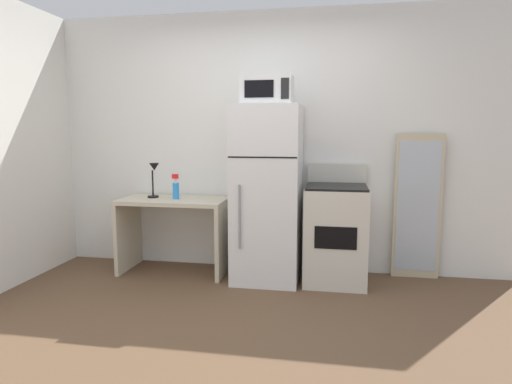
% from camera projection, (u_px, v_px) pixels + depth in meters
% --- Properties ---
extents(ground_plane, '(12.00, 12.00, 0.00)m').
position_uv_depth(ground_plane, '(224.00, 339.00, 3.02)').
color(ground_plane, brown).
extents(wall_back_white, '(5.00, 0.10, 2.60)m').
position_uv_depth(wall_back_white, '(264.00, 143.00, 4.50)').
color(wall_back_white, white).
rests_on(wall_back_white, ground).
extents(desk, '(1.06, 0.56, 0.75)m').
position_uv_depth(desk, '(175.00, 222.00, 4.42)').
color(desk, beige).
rests_on(desk, ground).
extents(desk_lamp, '(0.14, 0.12, 0.35)m').
position_uv_depth(desk_lamp, '(154.00, 174.00, 4.41)').
color(desk_lamp, black).
rests_on(desk_lamp, desk).
extents(spray_bottle, '(0.06, 0.06, 0.25)m').
position_uv_depth(spray_bottle, '(176.00, 189.00, 4.35)').
color(spray_bottle, '#2D8CEA').
rests_on(spray_bottle, desk).
extents(refrigerator, '(0.62, 0.67, 1.66)m').
position_uv_depth(refrigerator, '(267.00, 194.00, 4.16)').
color(refrigerator, white).
rests_on(refrigerator, ground).
extents(microwave, '(0.46, 0.35, 0.26)m').
position_uv_depth(microwave, '(267.00, 90.00, 4.01)').
color(microwave, silver).
rests_on(microwave, refrigerator).
extents(oven_range, '(0.57, 0.61, 1.10)m').
position_uv_depth(oven_range, '(335.00, 233.00, 4.12)').
color(oven_range, beige).
rests_on(oven_range, ground).
extents(leaning_mirror, '(0.44, 0.03, 1.40)m').
position_uv_depth(leaning_mirror, '(417.00, 207.00, 4.21)').
color(leaning_mirror, '#C6B793').
rests_on(leaning_mirror, ground).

